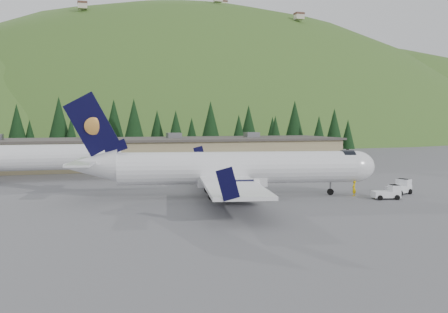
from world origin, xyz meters
TOP-DOWN VIEW (x-y plane):
  - ground at (0.00, 0.00)m, footprint 600.00×600.00m
  - airliner at (-0.99, 0.17)m, footprint 34.26×32.32m
  - second_airliner at (-24.92, 22.00)m, footprint 27.50×11.00m
  - baggage_tug_a at (18.13, -3.37)m, footprint 3.48×2.84m
  - baggage_tug_b at (14.66, -6.11)m, footprint 3.02×2.12m
  - terminal_building at (-5.01, 38.00)m, footprint 71.00×17.00m
  - ramp_worker at (12.26, -3.25)m, footprint 0.74×0.71m
  - tree_line at (-9.67, 60.53)m, footprint 113.18×18.22m
  - hills at (53.34, 207.38)m, footprint 614.00×330.00m

SIDE VIEW (x-z plane):
  - hills at x=53.34m, z-range -232.80..67.20m
  - ground at x=0.00m, z-range 0.00..0.00m
  - baggage_tug_b at x=14.66m, z-range -0.08..1.42m
  - baggage_tug_a at x=18.13m, z-range -0.09..1.58m
  - ramp_worker at x=12.26m, z-range 0.00..1.71m
  - terminal_building at x=-5.01m, z-range -0.43..5.67m
  - airliner at x=-0.99m, z-range -2.66..8.73m
  - second_airliner at x=-24.92m, z-range -1.70..8.35m
  - tree_line at x=-9.67m, z-range -0.39..14.11m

